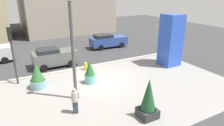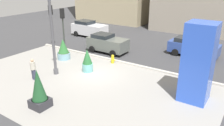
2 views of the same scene
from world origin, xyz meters
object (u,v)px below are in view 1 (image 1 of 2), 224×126
art_pillar_blue (171,40)px  potted_plant_curbside (148,100)px  fire_hydrant (86,66)px  car_intersection (54,57)px  lamp_post (73,53)px  potted_plant_near_right (90,72)px  traffic_light_corner (12,47)px  pedestrian_crossing (75,100)px  potted_plant_near_left (37,77)px  car_curb_west (108,41)px

art_pillar_blue → potted_plant_curbside: 8.98m
fire_hydrant → car_intersection: bearing=133.3°
lamp_post → fire_hydrant: (2.31, 4.25, -2.71)m
art_pillar_blue → fire_hydrant: bearing=162.3°
car_intersection → art_pillar_blue: bearing=-25.9°
potted_plant_near_right → traffic_light_corner: traffic_light_corner is taller
traffic_light_corner → pedestrian_crossing: size_ratio=2.70×
fire_hydrant → pedestrian_crossing: bearing=-116.2°
lamp_post → potted_plant_near_right: lamp_post is taller
fire_hydrant → potted_plant_curbside: bearing=-86.6°
potted_plant_near_right → lamp_post: bearing=-134.5°
potted_plant_near_right → potted_plant_near_left: size_ratio=0.97×
art_pillar_blue → potted_plant_near_right: bearing=-178.5°
potted_plant_curbside → car_intersection: 10.59m
art_pillar_blue → pedestrian_crossing: art_pillar_blue is taller
fire_hydrant → potted_plant_near_left: bearing=-159.8°
car_curb_west → lamp_post: bearing=-126.5°
potted_plant_near_right → fire_hydrant: 2.66m
lamp_post → art_pillar_blue: (9.63, 1.92, -0.77)m
art_pillar_blue → potted_plant_near_right: 8.09m
car_curb_west → pedestrian_crossing: car_curb_west is taller
potted_plant_curbside → car_curb_west: size_ratio=0.52×
lamp_post → fire_hydrant: 5.54m
fire_hydrant → potted_plant_near_right: bearing=-104.0°
art_pillar_blue → fire_hydrant: size_ratio=6.16×
car_intersection → lamp_post: bearing=-91.6°
lamp_post → art_pillar_blue: lamp_post is taller
potted_plant_near_right → traffic_light_corner: bearing=153.4°
potted_plant_curbside → potted_plant_near_left: size_ratio=1.26×
potted_plant_near_right → traffic_light_corner: size_ratio=0.42×
potted_plant_near_left → fire_hydrant: 4.48m
car_curb_west → pedestrian_crossing: 13.92m
fire_hydrant → traffic_light_corner: size_ratio=0.18×
art_pillar_blue → potted_plant_near_right: art_pillar_blue is taller
potted_plant_near_right → car_curb_west: (5.67, 8.21, -0.01)m
potted_plant_near_right → car_intersection: potted_plant_near_right is taller
potted_plant_curbside → pedestrian_crossing: size_ratio=1.48×
lamp_post → car_curb_west: bearing=53.5°
potted_plant_near_left → car_intersection: (2.06, 3.79, 0.07)m
lamp_post → car_curb_west: size_ratio=1.42×
potted_plant_near_right → art_pillar_blue: bearing=1.5°
potted_plant_near_right → car_intersection: 5.02m
potted_plant_near_left → traffic_light_corner: traffic_light_corner is taller
potted_plant_near_right → traffic_light_corner: 5.72m
potted_plant_curbside → lamp_post: bearing=126.5°
potted_plant_curbside → art_pillar_blue: bearing=39.7°
potted_plant_near_left → art_pillar_blue: bearing=-3.9°
art_pillar_blue → lamp_post: bearing=-168.7°
lamp_post → potted_plant_curbside: (2.78, -3.76, -2.00)m
fire_hydrant → car_intersection: 3.14m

